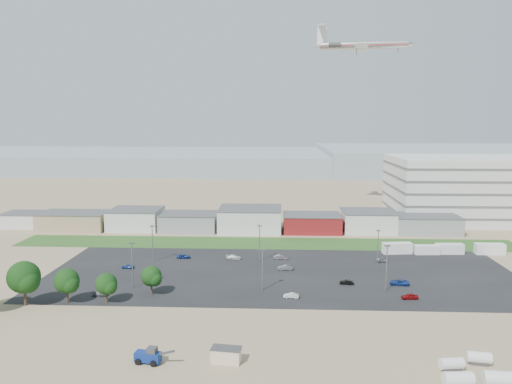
# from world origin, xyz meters

# --- Properties ---
(ground) EXTENTS (700.00, 700.00, 0.00)m
(ground) POSITION_xyz_m (0.00, 0.00, 0.00)
(ground) COLOR #93815E
(ground) RESTS_ON ground
(parking_lot) EXTENTS (120.00, 50.00, 0.01)m
(parking_lot) POSITION_xyz_m (5.00, 20.00, 0.01)
(parking_lot) COLOR black
(parking_lot) RESTS_ON ground
(grass_strip) EXTENTS (160.00, 16.00, 0.02)m
(grass_strip) POSITION_xyz_m (0.00, 52.00, 0.01)
(grass_strip) COLOR #284E1D
(grass_strip) RESTS_ON ground
(hills_backdrop) EXTENTS (700.00, 200.00, 9.00)m
(hills_backdrop) POSITION_xyz_m (40.00, 315.00, 4.50)
(hills_backdrop) COLOR gray
(hills_backdrop) RESTS_ON ground
(building_row) EXTENTS (170.00, 20.00, 8.00)m
(building_row) POSITION_xyz_m (-17.00, 71.00, 4.00)
(building_row) COLOR silver
(building_row) RESTS_ON ground
(parking_garage) EXTENTS (80.00, 40.00, 25.00)m
(parking_garage) POSITION_xyz_m (90.00, 95.00, 12.50)
(parking_garage) COLOR silver
(parking_garage) RESTS_ON ground
(portable_shed) EXTENTS (5.17, 3.14, 2.47)m
(portable_shed) POSITION_xyz_m (-4.18, -28.52, 1.23)
(portable_shed) COLOR beige
(portable_shed) RESTS_ON ground
(telehandler) EXTENTS (7.06, 3.41, 2.82)m
(telehandler) POSITION_xyz_m (-16.81, -29.50, 1.41)
(telehandler) COLOR navy
(telehandler) RESTS_ON ground
(storage_tank_nw) EXTENTS (3.85, 2.30, 2.18)m
(storage_tank_nw) POSITION_xyz_m (31.53, -29.50, 1.09)
(storage_tank_nw) COLOR silver
(storage_tank_nw) RESTS_ON ground
(storage_tank_ne) EXTENTS (3.96, 2.44, 2.22)m
(storage_tank_ne) POSITION_xyz_m (36.67, -27.26, 1.11)
(storage_tank_ne) COLOR silver
(storage_tank_ne) RESTS_ON ground
(storage_tank_sw) EXTENTS (4.42, 2.43, 2.57)m
(storage_tank_sw) POSITION_xyz_m (30.77, -34.67, 1.29)
(storage_tank_sw) COLOR silver
(storage_tank_sw) RESTS_ON ground
(storage_tank_se) EXTENTS (4.49, 2.48, 2.61)m
(storage_tank_se) POSITION_xyz_m (36.80, -34.23, 1.30)
(storage_tank_se) COLOR silver
(storage_tank_se) RESTS_ON ground
(box_trailer_a) EXTENTS (8.84, 3.76, 3.21)m
(box_trailer_a) POSITION_xyz_m (39.35, 41.17, 1.61)
(box_trailer_a) COLOR silver
(box_trailer_a) RESTS_ON ground
(box_trailer_b) EXTENTS (7.31, 2.57, 2.71)m
(box_trailer_b) POSITION_xyz_m (47.91, 40.65, 1.35)
(box_trailer_b) COLOR silver
(box_trailer_b) RESTS_ON ground
(box_trailer_c) EXTENTS (8.09, 2.83, 2.99)m
(box_trailer_c) POSITION_xyz_m (54.85, 41.55, 1.50)
(box_trailer_c) COLOR silver
(box_trailer_c) RESTS_ON ground
(box_trailer_d) EXTENTS (8.47, 2.65, 3.18)m
(box_trailer_d) POSITION_xyz_m (66.50, 41.57, 1.59)
(box_trailer_d) COLOR silver
(box_trailer_d) RESTS_ON ground
(tree_left) EXTENTS (7.30, 7.30, 10.94)m
(tree_left) POSITION_xyz_m (-49.59, -5.35, 5.47)
(tree_left) COLOR black
(tree_left) RESTS_ON ground
(tree_mid) EXTENTS (5.72, 5.72, 8.57)m
(tree_mid) POSITION_xyz_m (-41.31, -3.29, 4.29)
(tree_mid) COLOR black
(tree_mid) RESTS_ON ground
(tree_right) EXTENTS (4.98, 4.98, 7.46)m
(tree_right) POSITION_xyz_m (-32.82, -2.95, 3.73)
(tree_right) COLOR black
(tree_right) RESTS_ON ground
(tree_near) EXTENTS (4.97, 4.97, 7.46)m
(tree_near) POSITION_xyz_m (-24.47, 2.78, 3.73)
(tree_near) COLOR black
(tree_near) RESTS_ON ground
(lightpole_front_l) EXTENTS (1.28, 0.53, 10.84)m
(lightpole_front_l) POSITION_xyz_m (-30.04, 7.13, 5.42)
(lightpole_front_l) COLOR slate
(lightpole_front_l) RESTS_ON ground
(lightpole_front_m) EXTENTS (1.14, 0.47, 9.68)m
(lightpole_front_m) POSITION_xyz_m (0.51, 6.74, 4.84)
(lightpole_front_m) COLOR slate
(lightpole_front_m) RESTS_ON ground
(lightpole_front_r) EXTENTS (1.27, 0.53, 10.79)m
(lightpole_front_r) POSITION_xyz_m (29.07, 7.57, 5.40)
(lightpole_front_r) COLOR slate
(lightpole_front_r) RESTS_ON ground
(lightpole_back_l) EXTENTS (1.21, 0.50, 10.27)m
(lightpole_back_l) POSITION_xyz_m (-30.85, 29.01, 5.13)
(lightpole_back_l) COLOR slate
(lightpole_back_l) RESTS_ON ground
(lightpole_back_m) EXTENTS (1.20, 0.50, 10.17)m
(lightpole_back_m) POSITION_xyz_m (-1.11, 31.24, 5.09)
(lightpole_back_m) COLOR slate
(lightpole_back_m) RESTS_ON ground
(lightpole_back_r) EXTENTS (1.12, 0.47, 9.56)m
(lightpole_back_r) POSITION_xyz_m (31.30, 29.22, 4.78)
(lightpole_back_r) COLOR slate
(lightpole_back_r) RESTS_ON ground
(airliner) EXTENTS (46.38, 34.45, 12.74)m
(airliner) POSITION_xyz_m (38.67, 108.49, 70.00)
(airliner) COLOR silver
(parked_car_0) EXTENTS (4.82, 2.57, 1.29)m
(parked_car_0) POSITION_xyz_m (33.14, 11.94, 0.64)
(parked_car_0) COLOR navy
(parked_car_0) RESTS_ON ground
(parked_car_1) EXTENTS (3.49, 1.56, 1.11)m
(parked_car_1) POSITION_xyz_m (20.62, 11.77, 0.56)
(parked_car_1) COLOR black
(parked_car_1) RESTS_ON ground
(parked_car_2) EXTENTS (3.77, 1.72, 1.25)m
(parked_car_2) POSITION_xyz_m (33.18, 2.35, 0.63)
(parked_car_2) COLOR maroon
(parked_car_2) RESTS_ON ground
(parked_car_5) EXTENTS (3.31, 1.57, 1.09)m
(parked_car_5) POSITION_xyz_m (-35.88, 22.28, 0.55)
(parked_car_5) COLOR navy
(parked_car_5) RESTS_ON ground
(parked_car_6) EXTENTS (4.42, 2.14, 1.24)m
(parked_car_6) POSITION_xyz_m (-8.47, 32.40, 0.62)
(parked_car_6) COLOR silver
(parked_car_6) RESTS_ON ground
(parked_car_7) EXTENTS (4.10, 1.69, 1.32)m
(parked_car_7) POSITION_xyz_m (6.01, 22.97, 0.66)
(parked_car_7) COLOR #595B5E
(parked_car_7) RESTS_ON ground
(parked_car_8) EXTENTS (3.45, 1.61, 1.14)m
(parked_car_8) POSITION_xyz_m (33.00, 31.64, 0.57)
(parked_car_8) COLOR #A5A5AA
(parked_car_8) RESTS_ON ground
(parked_car_9) EXTENTS (3.99, 1.95, 1.09)m
(parked_car_9) POSITION_xyz_m (-22.97, 32.95, 0.55)
(parked_car_9) COLOR navy
(parked_car_9) RESTS_ON ground
(parked_car_10) EXTENTS (3.82, 1.75, 1.08)m
(parked_car_10) POSITION_xyz_m (-35.80, 1.08, 0.54)
(parked_car_10) COLOR #595B5E
(parked_car_10) RESTS_ON ground
(parked_car_11) EXTENTS (4.06, 1.56, 1.32)m
(parked_car_11) POSITION_xyz_m (4.89, 32.94, 0.66)
(parked_car_11) COLOR #A5A5AA
(parked_car_11) RESTS_ON ground
(parked_car_13) EXTENTS (3.53, 1.55, 1.13)m
(parked_car_13) POSITION_xyz_m (7.08, 1.86, 0.56)
(parked_car_13) COLOR silver
(parked_car_13) RESTS_ON ground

